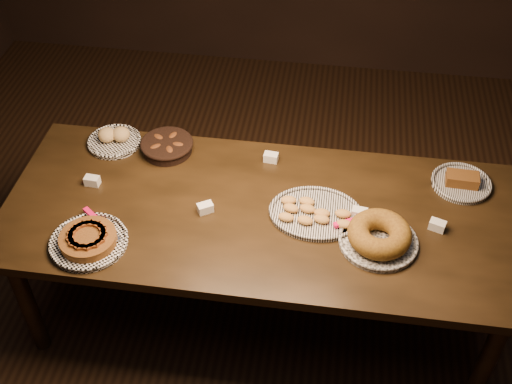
# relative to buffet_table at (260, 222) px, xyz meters

# --- Properties ---
(ground) EXTENTS (5.00, 5.00, 0.00)m
(ground) POSITION_rel_buffet_table_xyz_m (0.00, 0.00, -0.68)
(ground) COLOR black
(ground) RESTS_ON ground
(buffet_table) EXTENTS (2.40, 1.00, 0.75)m
(buffet_table) POSITION_rel_buffet_table_xyz_m (0.00, 0.00, 0.00)
(buffet_table) COLOR black
(buffet_table) RESTS_ON ground
(apple_tart_plate) EXTENTS (0.35, 0.36, 0.07)m
(apple_tart_plate) POSITION_rel_buffet_table_xyz_m (-0.72, -0.31, 0.10)
(apple_tart_plate) COLOR white
(apple_tart_plate) RESTS_ON buffet_table
(madeleine_platter) EXTENTS (0.42, 0.35, 0.05)m
(madeleine_platter) POSITION_rel_buffet_table_xyz_m (0.25, 0.01, 0.09)
(madeleine_platter) COLOR black
(madeleine_platter) RESTS_ON buffet_table
(bundt_cake_plate) EXTENTS (0.38, 0.36, 0.11)m
(bundt_cake_plate) POSITION_rel_buffet_table_xyz_m (0.54, -0.13, 0.12)
(bundt_cake_plate) COLOR black
(bundt_cake_plate) RESTS_ON buffet_table
(croissant_basket) EXTENTS (0.33, 0.33, 0.07)m
(croissant_basket) POSITION_rel_buffet_table_xyz_m (-0.53, 0.36, 0.11)
(croissant_basket) COLOR black
(croissant_basket) RESTS_ON buffet_table
(bread_roll_plate) EXTENTS (0.28, 0.28, 0.09)m
(bread_roll_plate) POSITION_rel_buffet_table_xyz_m (-0.82, 0.39, 0.10)
(bread_roll_plate) COLOR white
(bread_roll_plate) RESTS_ON buffet_table
(loaf_plate) EXTENTS (0.29, 0.29, 0.07)m
(loaf_plate) POSITION_rel_buffet_table_xyz_m (0.93, 0.31, 0.09)
(loaf_plate) COLOR black
(loaf_plate) RESTS_ON buffet_table
(tent_cards) EXTENTS (1.70, 0.46, 0.04)m
(tent_cards) POSITION_rel_buffet_table_xyz_m (0.03, 0.08, 0.10)
(tent_cards) COLOR white
(tent_cards) RESTS_ON buffet_table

